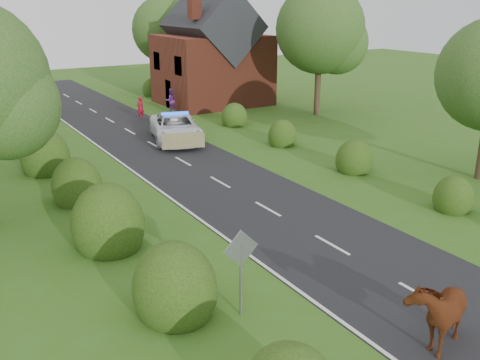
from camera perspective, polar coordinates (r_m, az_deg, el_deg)
ground at (r=16.79m, az=18.93°, el=-11.69°), size 120.00×120.00×0.00m
road at (r=27.78m, az=-5.19°, el=1.47°), size 6.00×70.00×0.02m
road_markings at (r=25.34m, az=-6.33°, el=-0.25°), size 4.96×70.00×0.01m
hedgerow_left at (r=22.44m, az=-16.40°, el=-1.50°), size 2.75×50.41×3.00m
hedgerow_right at (r=28.18m, az=10.42°, el=2.64°), size 2.10×45.78×2.10m
tree_right_b at (r=40.25m, az=9.02°, el=15.26°), size 6.56×6.40×9.40m
tree_right_c at (r=51.24m, az=-7.63°, el=15.36°), size 6.15×6.00×8.58m
road_sign at (r=14.32m, az=0.10°, el=-8.55°), size 1.06×0.08×2.53m
house at (r=44.44m, az=-3.00°, el=12.99°), size 8.00×7.40×9.17m
cow at (r=14.51m, az=20.20°, el=-13.33°), size 2.52×1.94×1.59m
police_van at (r=32.81m, az=-6.89°, el=5.55°), size 4.23×6.36×1.77m
pedestrian_red at (r=39.44m, az=-10.59°, el=7.59°), size 0.68×0.54×1.62m
pedestrian_purple at (r=41.33m, az=-7.41°, el=8.41°), size 0.95×0.77×1.83m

